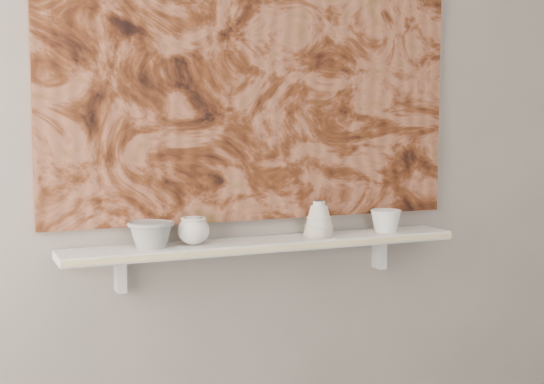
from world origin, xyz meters
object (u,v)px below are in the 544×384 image
painting (257,61)px  bowl_grey (151,234)px  shelf (266,244)px  bowl_white (386,220)px  bell_vessel (319,219)px  cup_cream (194,230)px

painting → bowl_grey: size_ratio=9.92×
shelf → bowl_grey: bearing=180.0°
bowl_grey → bowl_white: bowl_grey is taller
bowl_grey → bell_vessel: bell_vessel is taller
bowl_white → bowl_grey: bearing=180.0°
cup_cream → bowl_white: cup_cream is taller
bowl_grey → cup_cream: (0.14, 0.00, 0.00)m
cup_cream → bell_vessel: bell_vessel is taller
shelf → bowl_grey: size_ratio=9.26×
shelf → cup_cream: 0.27m
painting → bell_vessel: size_ratio=12.01×
bell_vessel → bowl_white: bell_vessel is taller
painting → cup_cream: (-0.26, -0.08, -0.56)m
shelf → bowl_grey: (-0.40, 0.00, 0.06)m
bowl_grey → bell_vessel: (0.60, 0.00, 0.02)m
painting → bowl_white: 0.75m
shelf → bowl_white: (0.48, 0.00, 0.06)m
shelf → bowl_white: size_ratio=12.39×
bowl_grey → painting: bearing=11.3°
cup_cream → bowl_white: 0.73m
painting → bowl_grey: bearing=-168.7°
shelf → painting: bearing=90.0°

